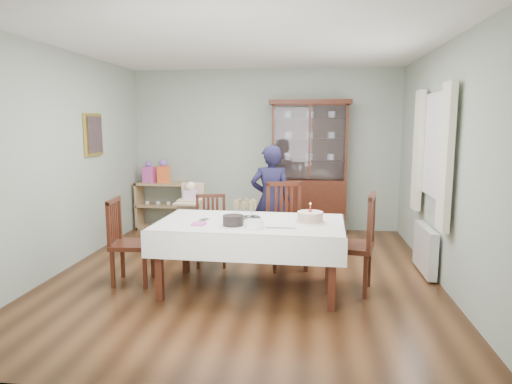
% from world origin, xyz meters
% --- Properties ---
extents(floor, '(5.00, 5.00, 0.00)m').
position_xyz_m(floor, '(0.00, 0.00, 0.00)').
color(floor, '#593319').
rests_on(floor, ground).
extents(room_shell, '(5.00, 5.00, 5.00)m').
position_xyz_m(room_shell, '(0.00, 0.53, 1.70)').
color(room_shell, '#9EAA99').
rests_on(room_shell, floor).
extents(dining_table, '(2.04, 1.22, 0.76)m').
position_xyz_m(dining_table, '(0.14, -0.49, 0.38)').
color(dining_table, '#431C10').
rests_on(dining_table, floor).
extents(china_cabinet, '(1.30, 0.48, 2.18)m').
position_xyz_m(china_cabinet, '(0.75, 2.26, 1.12)').
color(china_cabinet, '#431C10').
rests_on(china_cabinet, floor).
extents(sideboard, '(0.90, 0.38, 0.80)m').
position_xyz_m(sideboard, '(-1.75, 2.28, 0.40)').
color(sideboard, tan).
rests_on(sideboard, floor).
extents(picture_frame, '(0.04, 0.48, 0.58)m').
position_xyz_m(picture_frame, '(-2.22, 0.80, 1.65)').
color(picture_frame, gold).
rests_on(picture_frame, room_shell).
extents(window, '(0.04, 1.02, 1.22)m').
position_xyz_m(window, '(2.22, 0.30, 1.55)').
color(window, white).
rests_on(window, room_shell).
extents(curtain_left, '(0.07, 0.30, 1.55)m').
position_xyz_m(curtain_left, '(2.16, -0.32, 1.45)').
color(curtain_left, silver).
rests_on(curtain_left, room_shell).
extents(curtain_right, '(0.07, 0.30, 1.55)m').
position_xyz_m(curtain_right, '(2.16, 0.92, 1.45)').
color(curtain_right, silver).
rests_on(curtain_right, room_shell).
extents(radiator, '(0.10, 0.80, 0.55)m').
position_xyz_m(radiator, '(2.16, 0.30, 0.30)').
color(radiator, white).
rests_on(radiator, floor).
extents(chair_far_left, '(0.47, 0.47, 0.89)m').
position_xyz_m(chair_far_left, '(-0.48, 0.35, 0.26)').
color(chair_far_left, '#431C10').
rests_on(chair_far_left, floor).
extents(chair_far_right, '(0.58, 0.58, 1.06)m').
position_xyz_m(chair_far_right, '(0.49, 0.35, 0.32)').
color(chair_far_right, '#431C10').
rests_on(chair_far_right, floor).
extents(chair_end_left, '(0.48, 0.48, 0.97)m').
position_xyz_m(chair_end_left, '(-1.24, -0.43, 0.29)').
color(chair_end_left, '#431C10').
rests_on(chair_end_left, floor).
extents(chair_end_right, '(0.57, 0.57, 1.07)m').
position_xyz_m(chair_end_right, '(1.22, -0.39, 0.32)').
color(chair_end_right, '#431C10').
rests_on(chair_end_right, floor).
extents(woman, '(0.59, 0.42, 1.52)m').
position_xyz_m(woman, '(0.23, 0.93, 0.76)').
color(woman, black).
rests_on(woman, floor).
extents(high_chair, '(0.46, 0.46, 1.00)m').
position_xyz_m(high_chair, '(-0.89, 0.92, 0.39)').
color(high_chair, black).
rests_on(high_chair, floor).
extents(champagne_tray, '(0.35, 0.35, 0.21)m').
position_xyz_m(champagne_tray, '(0.06, -0.37, 0.83)').
color(champagne_tray, silver).
rests_on(champagne_tray, dining_table).
extents(birthday_cake, '(0.31, 0.31, 0.22)m').
position_xyz_m(birthday_cake, '(0.77, -0.47, 0.82)').
color(birthday_cake, white).
rests_on(birthday_cake, dining_table).
extents(plate_stack_dark, '(0.27, 0.27, 0.10)m').
position_xyz_m(plate_stack_dark, '(-0.02, -0.69, 0.81)').
color(plate_stack_dark, black).
rests_on(plate_stack_dark, dining_table).
extents(plate_stack_white, '(0.23, 0.23, 0.08)m').
position_xyz_m(plate_stack_white, '(0.21, -0.78, 0.80)').
color(plate_stack_white, white).
rests_on(plate_stack_white, dining_table).
extents(napkin_stack, '(0.14, 0.14, 0.02)m').
position_xyz_m(napkin_stack, '(-0.38, -0.70, 0.77)').
color(napkin_stack, '#DA50AE').
rests_on(napkin_stack, dining_table).
extents(cutlery, '(0.12, 0.16, 0.01)m').
position_xyz_m(cutlery, '(-0.41, -0.48, 0.77)').
color(cutlery, silver).
rests_on(cutlery, dining_table).
extents(cake_knife, '(0.30, 0.03, 0.01)m').
position_xyz_m(cake_knife, '(0.48, -0.78, 0.77)').
color(cake_knife, silver).
rests_on(cake_knife, dining_table).
extents(gift_bag_pink, '(0.22, 0.17, 0.37)m').
position_xyz_m(gift_bag_pink, '(-1.97, 2.26, 0.96)').
color(gift_bag_pink, '#DA50AE').
rests_on(gift_bag_pink, sideboard).
extents(gift_bag_orange, '(0.26, 0.22, 0.40)m').
position_xyz_m(gift_bag_orange, '(-1.72, 2.26, 0.98)').
color(gift_bag_orange, '#E25823').
rests_on(gift_bag_orange, sideboard).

